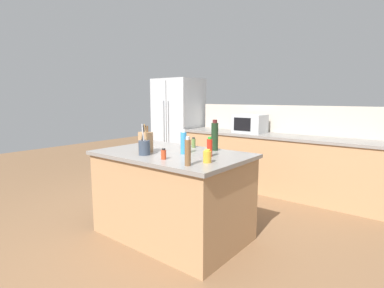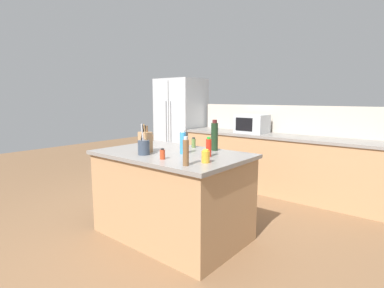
% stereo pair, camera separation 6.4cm
% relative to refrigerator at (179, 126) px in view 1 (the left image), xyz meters
% --- Properties ---
extents(ground_plane, '(14.00, 14.00, 0.00)m').
position_rel_refrigerator_xyz_m(ground_plane, '(1.85, -2.25, -0.95)').
color(ground_plane, brown).
extents(back_counter_run, '(3.36, 0.66, 0.94)m').
position_rel_refrigerator_xyz_m(back_counter_run, '(2.15, -0.05, -0.48)').
color(back_counter_run, '#A87C54').
rests_on(back_counter_run, ground_plane).
extents(wall_backsplash, '(3.32, 0.03, 0.46)m').
position_rel_refrigerator_xyz_m(wall_backsplash, '(2.15, 0.27, 0.22)').
color(wall_backsplash, '#B2A899').
rests_on(wall_backsplash, back_counter_run).
extents(kitchen_island, '(1.63, 1.04, 0.94)m').
position_rel_refrigerator_xyz_m(kitchen_island, '(1.85, -2.25, -0.48)').
color(kitchen_island, '#A87C54').
rests_on(kitchen_island, ground_plane).
extents(refrigerator, '(0.87, 0.75, 1.90)m').
position_rel_refrigerator_xyz_m(refrigerator, '(0.00, 0.00, 0.00)').
color(refrigerator, '#ADB2B7').
rests_on(refrigerator, ground_plane).
extents(microwave, '(0.49, 0.39, 0.31)m').
position_rel_refrigerator_xyz_m(microwave, '(1.64, -0.05, 0.14)').
color(microwave, '#ADB2B7').
rests_on(microwave, back_counter_run).
extents(knife_block, '(0.14, 0.11, 0.29)m').
position_rel_refrigerator_xyz_m(knife_block, '(1.62, -2.41, 0.10)').
color(knife_block, '#A87C54').
rests_on(knife_block, kitchen_island).
extents(utensil_crock, '(0.12, 0.12, 0.32)m').
position_rel_refrigerator_xyz_m(utensil_crock, '(1.72, -2.53, 0.07)').
color(utensil_crock, '#333D4C').
rests_on(utensil_crock, kitchen_island).
extents(hot_sauce_bottle, '(0.05, 0.05, 0.20)m').
position_rel_refrigerator_xyz_m(hot_sauce_bottle, '(2.30, -2.18, 0.08)').
color(hot_sauce_bottle, red).
rests_on(hot_sauce_bottle, kitchen_island).
extents(wine_bottle, '(0.08, 0.08, 0.34)m').
position_rel_refrigerator_xyz_m(wine_bottle, '(2.14, -1.85, 0.15)').
color(wine_bottle, black).
rests_on(wine_bottle, kitchen_island).
extents(spice_jar_oregano, '(0.05, 0.05, 0.12)m').
position_rel_refrigerator_xyz_m(spice_jar_oregano, '(1.84, -1.85, 0.05)').
color(spice_jar_oregano, '#567038').
rests_on(spice_jar_oregano, kitchen_island).
extents(pepper_grinder, '(0.05, 0.05, 0.25)m').
position_rel_refrigerator_xyz_m(pepper_grinder, '(2.39, -2.63, 0.11)').
color(pepper_grinder, brown).
rests_on(pepper_grinder, kitchen_island).
extents(spice_jar_paprika, '(0.05, 0.05, 0.11)m').
position_rel_refrigerator_xyz_m(spice_jar_paprika, '(2.03, -2.57, 0.04)').
color(spice_jar_paprika, '#B73D1E').
rests_on(spice_jar_paprika, kitchen_island).
extents(dish_soap_bottle, '(0.06, 0.06, 0.26)m').
position_rel_refrigerator_xyz_m(dish_soap_bottle, '(2.01, -2.23, 0.11)').
color(dish_soap_bottle, '#3384BC').
rests_on(dish_soap_bottle, kitchen_island).
extents(honey_jar, '(0.08, 0.08, 0.12)m').
position_rel_refrigerator_xyz_m(honey_jar, '(2.45, -2.43, 0.05)').
color(honey_jar, gold).
rests_on(honey_jar, kitchen_island).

